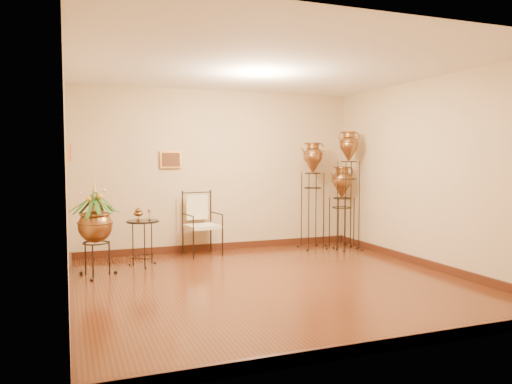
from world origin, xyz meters
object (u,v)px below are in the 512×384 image
object	(u,v)px
armchair	(202,224)
side_table	(143,242)
planter_urn	(95,222)
amphora_mid	(313,195)
amphora_tall	(348,189)

from	to	relation	value
armchair	side_table	xyz separation A→B (m)	(-1.05, -0.49, -0.17)
planter_urn	armchair	bearing A→B (deg)	28.14
amphora_mid	amphora_tall	bearing A→B (deg)	-32.59
amphora_tall	side_table	size ratio (longest dim) A/B	2.41
side_table	planter_urn	bearing A→B (deg)	-147.58
side_table	amphora_tall	bearing A→B (deg)	1.30
amphora_tall	amphora_mid	xyz separation A→B (m)	(-0.53, 0.34, -0.11)
amphora_mid	side_table	distance (m)	3.15
amphora_tall	armchair	distance (m)	2.64
amphora_tall	planter_urn	size ratio (longest dim) A/B	1.55
amphora_mid	planter_urn	bearing A→B (deg)	-167.03
amphora_mid	side_table	xyz separation A→B (m)	(-3.07, -0.42, -0.61)
planter_urn	amphora_mid	bearing A→B (deg)	12.97
armchair	side_table	distance (m)	1.17
amphora_tall	side_table	distance (m)	3.67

